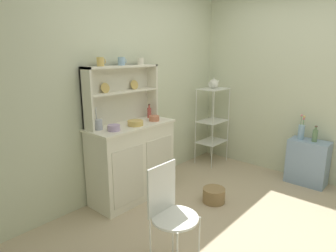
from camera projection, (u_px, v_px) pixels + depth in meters
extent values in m
plane|color=tan|center=(251.00, 229.00, 2.85)|extent=(3.84, 3.84, 0.00)
cube|color=beige|center=(135.00, 88.00, 3.58)|extent=(3.84, 0.05, 2.50)
cube|color=beige|center=(315.00, 87.00, 3.73)|extent=(0.05, 3.84, 2.50)
cube|color=silver|center=(132.00, 161.00, 3.39)|extent=(1.00, 0.42, 0.89)
cube|color=beige|center=(129.00, 176.00, 3.09)|extent=(0.42, 0.01, 0.62)
cube|color=beige|center=(160.00, 164.00, 3.44)|extent=(0.42, 0.01, 0.62)
cube|color=white|center=(131.00, 125.00, 3.29)|extent=(1.03, 0.45, 0.02)
cube|color=silver|center=(118.00, 94.00, 3.33)|extent=(0.96, 0.02, 0.65)
cube|color=silver|center=(87.00, 100.00, 2.94)|extent=(0.02, 0.18, 0.65)
cube|color=silver|center=(152.00, 91.00, 3.62)|extent=(0.02, 0.18, 0.65)
cube|color=silver|center=(123.00, 92.00, 3.27)|extent=(0.92, 0.16, 0.02)
cube|color=silver|center=(122.00, 66.00, 3.21)|extent=(0.96, 0.18, 0.02)
cylinder|color=#DBB760|center=(105.00, 88.00, 3.13)|extent=(0.11, 0.03, 0.11)
cylinder|color=#DBB760|center=(134.00, 85.00, 3.44)|extent=(0.11, 0.03, 0.11)
cylinder|color=silver|center=(213.00, 131.00, 4.20)|extent=(0.01, 0.01, 1.16)
cylinder|color=silver|center=(228.00, 125.00, 4.52)|extent=(0.01, 0.01, 1.16)
cylinder|color=silver|center=(196.00, 127.00, 4.40)|extent=(0.01, 0.01, 1.16)
cylinder|color=silver|center=(212.00, 122.00, 4.72)|extent=(0.01, 0.01, 1.16)
cube|color=silver|center=(214.00, 89.00, 4.32)|extent=(0.46, 0.32, 0.01)
cube|color=silver|center=(212.00, 121.00, 4.44)|extent=(0.46, 0.32, 0.01)
cube|color=silver|center=(212.00, 141.00, 4.52)|extent=(0.46, 0.32, 0.01)
cube|color=#849EBC|center=(307.00, 162.00, 3.79)|extent=(0.28, 0.48, 0.58)
cylinder|color=white|center=(199.00, 243.00, 2.29)|extent=(0.01, 0.01, 0.45)
cylinder|color=white|center=(150.00, 245.00, 2.26)|extent=(0.01, 0.01, 0.45)
cylinder|color=white|center=(173.00, 229.00, 2.46)|extent=(0.01, 0.01, 0.45)
cylinder|color=white|center=(175.00, 218.00, 2.22)|extent=(0.36, 0.36, 0.02)
cube|color=white|center=(162.00, 189.00, 2.26)|extent=(0.31, 0.02, 0.40)
cylinder|color=#93754C|center=(214.00, 195.00, 3.35)|extent=(0.26, 0.26, 0.16)
cylinder|color=#DBB760|center=(100.00, 62.00, 2.99)|extent=(0.07, 0.07, 0.09)
torus|color=#DBB760|center=(104.00, 61.00, 3.02)|extent=(0.01, 0.05, 0.05)
cylinder|color=#8EB2D1|center=(121.00, 61.00, 3.19)|extent=(0.08, 0.08, 0.09)
torus|color=#8EB2D1|center=(125.00, 61.00, 3.22)|extent=(0.01, 0.05, 0.05)
cylinder|color=silver|center=(141.00, 61.00, 3.40)|extent=(0.07, 0.07, 0.08)
torus|color=silver|center=(143.00, 61.00, 3.43)|extent=(0.01, 0.05, 0.05)
cylinder|color=#B79ECC|center=(114.00, 128.00, 3.01)|extent=(0.13, 0.13, 0.06)
cylinder|color=#DBB760|center=(135.00, 123.00, 3.23)|extent=(0.17, 0.17, 0.05)
cylinder|color=#C67556|center=(154.00, 118.00, 3.45)|extent=(0.12, 0.12, 0.06)
cylinder|color=#B74C47|center=(149.00, 113.00, 3.60)|extent=(0.05, 0.05, 0.12)
cylinder|color=#B74C47|center=(149.00, 106.00, 3.58)|extent=(0.02, 0.02, 0.04)
cylinder|color=#4C382D|center=(149.00, 104.00, 3.57)|extent=(0.03, 0.03, 0.01)
cylinder|color=#B2B7C6|center=(99.00, 125.00, 3.04)|extent=(0.08, 0.08, 0.11)
cylinder|color=silver|center=(96.00, 118.00, 3.01)|extent=(0.01, 0.02, 0.17)
ellipsoid|color=silver|center=(96.00, 109.00, 2.98)|extent=(0.02, 0.01, 0.01)
cylinder|color=silver|center=(97.00, 117.00, 3.00)|extent=(0.01, 0.02, 0.19)
ellipsoid|color=silver|center=(96.00, 108.00, 2.98)|extent=(0.02, 0.01, 0.01)
sphere|color=white|center=(214.00, 84.00, 4.30)|extent=(0.14, 0.14, 0.14)
sphere|color=silver|center=(214.00, 78.00, 4.28)|extent=(0.02, 0.02, 0.02)
cylinder|color=white|center=(217.00, 83.00, 4.37)|extent=(0.09, 0.02, 0.07)
torus|color=white|center=(211.00, 84.00, 4.24)|extent=(0.01, 0.09, 0.09)
cylinder|color=#8EB2D1|center=(301.00, 132.00, 3.77)|extent=(0.08, 0.08, 0.19)
cylinder|color=#4C844C|center=(301.00, 121.00, 3.74)|extent=(0.00, 0.01, 0.15)
sphere|color=#D17A84|center=(302.00, 115.00, 3.72)|extent=(0.03, 0.03, 0.03)
cylinder|color=#4C844C|center=(303.00, 123.00, 3.74)|extent=(0.00, 0.01, 0.10)
sphere|color=#D17A84|center=(304.00, 119.00, 3.73)|extent=(0.03, 0.03, 0.03)
cylinder|color=#4C844C|center=(304.00, 122.00, 3.73)|extent=(0.00, 0.01, 0.13)
sphere|color=#DBB760|center=(304.00, 117.00, 3.72)|extent=(0.03, 0.03, 0.03)
cylinder|color=#6B8C60|center=(315.00, 136.00, 3.67)|extent=(0.06, 0.06, 0.15)
cylinder|color=#6B8C60|center=(316.00, 128.00, 3.64)|extent=(0.03, 0.03, 0.04)
cylinder|color=#4C382D|center=(316.00, 126.00, 3.64)|extent=(0.03, 0.03, 0.01)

